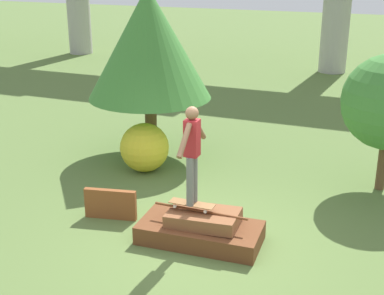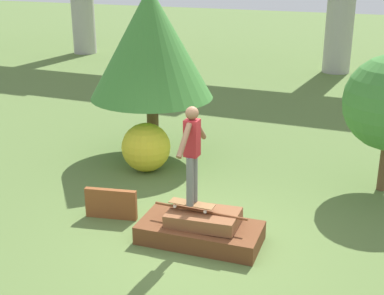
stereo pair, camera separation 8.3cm
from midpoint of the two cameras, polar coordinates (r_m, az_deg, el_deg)
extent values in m
plane|color=#567038|center=(9.07, 1.13, -9.94)|extent=(80.00, 80.00, 0.00)
cube|color=brown|center=(8.99, 1.13, -9.07)|extent=(2.07, 1.07, 0.31)
cube|color=brown|center=(8.87, 1.49, -7.52)|extent=(1.21, 0.77, 0.26)
cylinder|color=brown|center=(8.80, 1.15, -6.78)|extent=(1.62, 0.04, 0.04)
cube|color=brown|center=(9.79, -8.39, -5.96)|extent=(0.95, 0.30, 0.56)
cube|color=brown|center=(8.81, 0.27, -6.00)|extent=(0.76, 0.22, 0.01)
cylinder|color=silver|center=(8.83, 2.12, -6.35)|extent=(0.05, 0.03, 0.05)
cylinder|color=silver|center=(8.67, 1.69, -6.85)|extent=(0.05, 0.03, 0.05)
cylinder|color=silver|center=(9.01, -1.09, -5.79)|extent=(0.05, 0.03, 0.05)
cylinder|color=silver|center=(8.85, -1.57, -6.27)|extent=(0.05, 0.03, 0.05)
cylinder|color=slate|center=(8.71, 0.49, -3.27)|extent=(0.12, 0.12, 0.83)
cylinder|color=slate|center=(8.57, 0.06, -3.68)|extent=(0.12, 0.12, 0.83)
cube|color=maroon|center=(8.38, 0.28, 1.02)|extent=(0.22, 0.21, 0.60)
sphere|color=brown|center=(8.26, 0.29, 3.69)|extent=(0.21, 0.21, 0.21)
cylinder|color=brown|center=(8.64, 1.07, 2.00)|extent=(0.09, 0.48, 0.47)
cylinder|color=brown|center=(8.09, -0.55, 0.75)|extent=(0.09, 0.48, 0.47)
cylinder|color=brown|center=(12.52, -4.01, 2.18)|extent=(0.27, 0.27, 1.45)
cone|color=#428438|center=(12.08, -4.23, 11.06)|extent=(2.79, 2.79, 2.47)
cylinder|color=brown|center=(11.43, 19.97, -1.86)|extent=(0.19, 0.19, 1.03)
sphere|color=gold|center=(11.75, -4.72, 0.02)|extent=(1.08, 1.08, 1.08)
camera|label=1|loc=(0.04, -89.72, 0.10)|focal=50.00mm
camera|label=2|loc=(0.04, 90.28, -0.10)|focal=50.00mm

